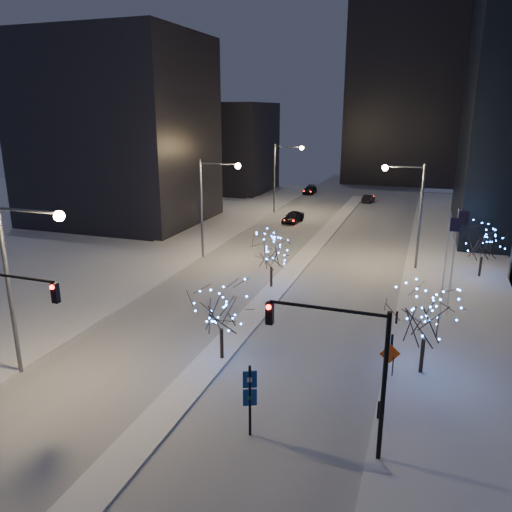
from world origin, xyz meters
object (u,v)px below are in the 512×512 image
at_px(holiday_tree_plaza_near, 426,316).
at_px(holiday_tree_plaza_far, 484,242).
at_px(traffic_signal_east, 348,357).
at_px(car_mid, 368,199).
at_px(street_lamp_w_mid, 211,196).
at_px(traffic_signal_west, 4,312).
at_px(holiday_tree_median_far, 272,252).
at_px(holiday_tree_median_near, 221,308).
at_px(car_far, 310,190).
at_px(street_lamp_east, 411,202).
at_px(street_lamp_w_far, 281,169).
at_px(street_lamp_w_near, 21,268).
at_px(car_near, 293,217).
at_px(wayfinding_sign, 250,393).
at_px(construction_sign, 390,357).

bearing_deg(holiday_tree_plaza_near, holiday_tree_plaza_far, 77.12).
xyz_separation_m(traffic_signal_east, car_mid, (-6.72, 64.41, -4.13)).
relative_size(street_lamp_w_mid, traffic_signal_west, 1.43).
xyz_separation_m(traffic_signal_east, holiday_tree_median_far, (-9.44, 19.44, -1.52)).
bearing_deg(holiday_tree_plaza_near, holiday_tree_median_near, -169.41).
distance_m(traffic_signal_west, holiday_tree_plaza_near, 22.54).
distance_m(traffic_signal_east, holiday_tree_plaza_near, 9.00).
bearing_deg(street_lamp_w_mid, holiday_tree_median_near, -64.48).
relative_size(car_mid, car_far, 0.79).
xyz_separation_m(street_lamp_east, holiday_tree_median_near, (-9.58, -22.77, -3.05)).
height_order(street_lamp_w_far, car_mid, street_lamp_w_far).
bearing_deg(holiday_tree_median_far, holiday_tree_plaza_far, 27.48).
xyz_separation_m(street_lamp_w_near, holiday_tree_plaza_far, (25.52, 27.33, -3.11)).
height_order(street_lamp_east, traffic_signal_west, street_lamp_east).
bearing_deg(car_mid, car_near, 75.67).
relative_size(traffic_signal_east, wayfinding_sign, 1.93).
bearing_deg(wayfinding_sign, traffic_signal_east, -22.41).
relative_size(traffic_signal_east, holiday_tree_median_far, 1.49).
height_order(street_lamp_east, car_near, street_lamp_east).
bearing_deg(street_lamp_w_near, wayfinding_sign, -4.86).
height_order(car_near, car_mid, car_near).
distance_m(car_near, wayfinding_sign, 46.54).
xyz_separation_m(street_lamp_w_near, street_lamp_w_mid, (0.00, 25.00, 0.00)).
bearing_deg(holiday_tree_median_far, traffic_signal_east, -64.11).
xyz_separation_m(car_mid, holiday_tree_median_near, (-1.72, -58.17, 2.77)).
bearing_deg(holiday_tree_plaza_far, holiday_tree_median_far, -152.52).
bearing_deg(street_lamp_w_mid, car_near, 80.00).
bearing_deg(holiday_tree_plaza_far, traffic_signal_west, -130.47).
height_order(street_lamp_w_near, street_lamp_w_mid, same).
relative_size(traffic_signal_east, construction_sign, 3.55).
bearing_deg(holiday_tree_median_near, street_lamp_w_far, 101.90).
bearing_deg(street_lamp_w_near, holiday_tree_median_far, 65.41).
height_order(holiday_tree_plaza_far, wayfinding_sign, holiday_tree_plaza_far).
distance_m(holiday_tree_plaza_far, wayfinding_sign, 30.91).
relative_size(street_lamp_w_near, holiday_tree_median_near, 2.05).
bearing_deg(street_lamp_w_near, holiday_tree_plaza_near, 19.41).
relative_size(traffic_signal_west, holiday_tree_plaza_near, 1.33).
distance_m(car_near, holiday_tree_median_far, 26.40).
height_order(holiday_tree_plaza_near, wayfinding_sign, holiday_tree_plaza_near).
bearing_deg(traffic_signal_east, holiday_tree_median_near, 143.55).
distance_m(street_lamp_w_mid, holiday_tree_plaza_near, 27.53).
height_order(street_lamp_w_near, holiday_tree_plaza_far, street_lamp_w_near).
height_order(car_mid, wayfinding_sign, wayfinding_sign).
distance_m(holiday_tree_median_near, construction_sign, 10.08).
bearing_deg(street_lamp_w_near, car_far, 90.05).
bearing_deg(car_near, holiday_tree_median_far, -70.69).
distance_m(traffic_signal_east, car_near, 47.67).
xyz_separation_m(street_lamp_east, construction_sign, (0.22, -21.64, -5.12)).
bearing_deg(holiday_tree_plaza_far, street_lamp_east, 174.09).
relative_size(car_near, holiday_tree_plaza_near, 0.86).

